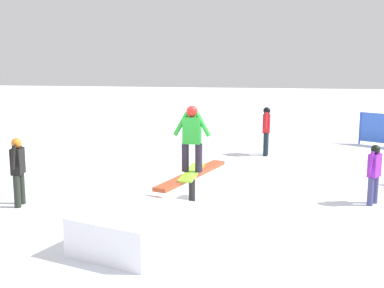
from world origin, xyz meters
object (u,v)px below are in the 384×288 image
main_rider_on_rail (192,140)px  bystander_black (18,168)px  bystander_red (266,128)px  bystander_purple (374,171)px  rail_feature (192,179)px

main_rider_on_rail → bystander_black: size_ratio=1.06×
main_rider_on_rail → bystander_red: size_ratio=1.05×
bystander_black → bystander_purple: bearing=-86.3°
bystander_black → bystander_red: size_ratio=0.99×
bystander_red → bystander_black: bearing=142.9°
main_rider_on_rail → bystander_red: main_rider_on_rail is taller
main_rider_on_rail → bystander_purple: (0.96, -3.80, -0.77)m
main_rider_on_rail → bystander_black: bearing=94.2°
bystander_black → rail_feature: bearing=-93.5°
main_rider_on_rail → bystander_red: (5.82, -1.61, -0.67)m
bystander_red → rail_feature: bearing=169.7°
bystander_black → bystander_purple: size_ratio=1.12×
bystander_black → bystander_purple: 7.57m
rail_feature → bystander_red: bearing=5.5°
bystander_red → bystander_purple: bearing=-150.5°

